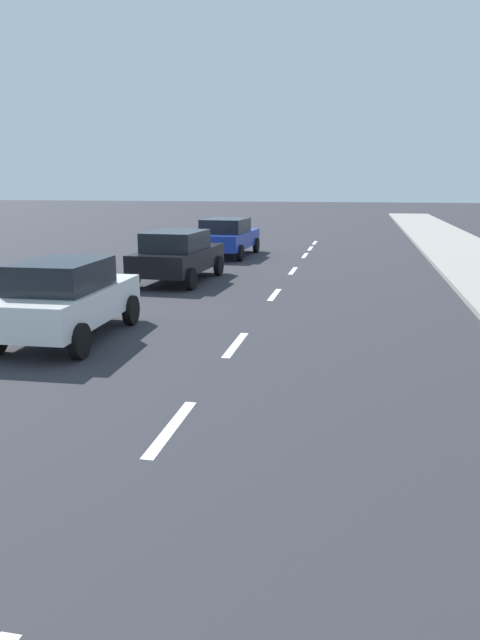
{
  "coord_description": "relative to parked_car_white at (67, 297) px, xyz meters",
  "views": [
    {
      "loc": [
        2.21,
        2.71,
        3.01
      ],
      "look_at": [
        0.6,
        10.73,
        1.1
      ],
      "focal_mm": 33.03,
      "sensor_mm": 36.0,
      "label": 1
    }
  ],
  "objects": [
    {
      "name": "parked_car_white",
      "position": [
        0.0,
        0.0,
        0.0
      ],
      "size": [
        1.89,
        3.88,
        1.57
      ],
      "rotation": [
        0.0,
        0.0,
        0.03
      ],
      "color": "white",
      "rests_on": "ground"
    },
    {
      "name": "lane_stripe_3",
      "position": [
        3.33,
        0.2,
        -0.83
      ],
      "size": [
        0.16,
        1.8,
        0.01
      ],
      "primitive_type": "cube",
      "color": "white",
      "rests_on": "ground"
    },
    {
      "name": "lane_stripe_8",
      "position": [
        3.33,
        20.18,
        -0.83
      ],
      "size": [
        0.16,
        1.8,
        0.01
      ],
      "primitive_type": "cube",
      "color": "white",
      "rests_on": "ground"
    },
    {
      "name": "lane_stripe_5",
      "position": [
        3.33,
        10.07,
        -0.83
      ],
      "size": [
        0.16,
        1.8,
        0.01
      ],
      "primitive_type": "cube",
      "color": "white",
      "rests_on": "ground"
    },
    {
      "name": "ground_plane",
      "position": [
        3.33,
        6.91,
        -0.83
      ],
      "size": [
        160.0,
        160.0,
        0.0
      ],
      "primitive_type": "plane",
      "color": "#2D2D33"
    },
    {
      "name": "lane_stripe_2",
      "position": [
        3.33,
        -3.79,
        -0.83
      ],
      "size": [
        0.16,
        1.8,
        0.01
      ],
      "primitive_type": "cube",
      "color": "white",
      "rests_on": "ground"
    },
    {
      "name": "lane_stripe_6",
      "position": [
        3.33,
        14.63,
        -0.83
      ],
      "size": [
        0.16,
        1.8,
        0.01
      ],
      "primitive_type": "cube",
      "color": "white",
      "rests_on": "ground"
    },
    {
      "name": "parked_car_blue",
      "position": [
        0.12,
        13.77,
        0.01
      ],
      "size": [
        2.18,
        4.51,
        1.57
      ],
      "rotation": [
        0.0,
        0.0,
        -0.04
      ],
      "color": "#1E389E",
      "rests_on": "ground"
    },
    {
      "name": "lane_stripe_4",
      "position": [
        3.33,
        5.45,
        -0.83
      ],
      "size": [
        0.16,
        1.8,
        0.01
      ],
      "primitive_type": "cube",
      "color": "white",
      "rests_on": "ground"
    },
    {
      "name": "lane_stripe_7",
      "position": [
        3.33,
        17.41,
        -0.83
      ],
      "size": [
        0.16,
        1.8,
        0.01
      ],
      "primitive_type": "cube",
      "color": "white",
      "rests_on": "ground"
    },
    {
      "name": "parked_car_black",
      "position": [
        0.05,
        7.13,
        0.0
      ],
      "size": [
        2.12,
        4.29,
        1.57
      ],
      "rotation": [
        0.0,
        0.0,
        -0.05
      ],
      "color": "black",
      "rests_on": "ground"
    }
  ]
}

